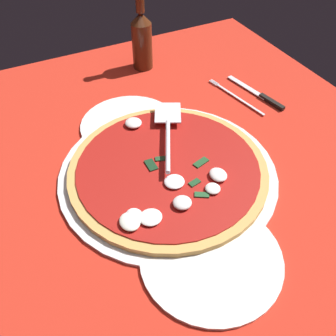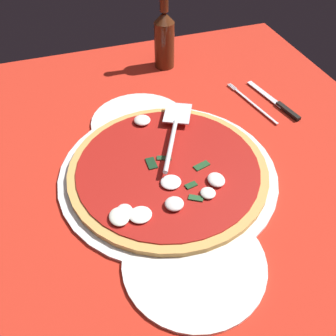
% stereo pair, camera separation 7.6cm
% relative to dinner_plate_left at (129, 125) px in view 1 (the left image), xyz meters
% --- Properties ---
extents(ground_plane, '(1.13, 1.13, 0.01)m').
position_rel_dinner_plate_left_xyz_m(ground_plane, '(0.16, 0.00, -0.01)').
color(ground_plane, red).
extents(checker_pattern, '(1.13, 1.13, 0.00)m').
position_rel_dinner_plate_left_xyz_m(checker_pattern, '(0.16, 0.00, -0.01)').
color(checker_pattern, silver).
rests_on(checker_pattern, ground_plane).
extents(pizza_pan, '(0.45, 0.45, 0.01)m').
position_rel_dinner_plate_left_xyz_m(pizza_pan, '(0.19, 0.01, -0.00)').
color(pizza_pan, silver).
rests_on(pizza_pan, ground_plane).
extents(dinner_plate_left, '(0.23, 0.23, 0.01)m').
position_rel_dinner_plate_left_xyz_m(dinner_plate_left, '(0.00, 0.00, 0.00)').
color(dinner_plate_left, white).
rests_on(dinner_plate_left, ground_plane).
extents(dinner_plate_right, '(0.24, 0.24, 0.01)m').
position_rel_dinner_plate_left_xyz_m(dinner_plate_right, '(0.40, -0.01, 0.00)').
color(dinner_plate_right, white).
rests_on(dinner_plate_right, ground_plane).
extents(pizza, '(0.41, 0.41, 0.03)m').
position_rel_dinner_plate_left_xyz_m(pizza, '(0.19, 0.01, 0.01)').
color(pizza, tan).
rests_on(pizza, pizza_pan).
extents(pizza_server, '(0.23, 0.14, 0.01)m').
position_rel_dinner_plate_left_xyz_m(pizza_server, '(0.10, 0.06, 0.04)').
color(pizza_server, silver).
rests_on(pizza_server, pizza).
extents(place_setting_far, '(0.22, 0.15, 0.01)m').
position_rel_dinner_plate_left_xyz_m(place_setting_far, '(0.03, 0.32, -0.00)').
color(place_setting_far, white).
rests_on(place_setting_far, ground_plane).
extents(beer_bottle, '(0.06, 0.06, 0.23)m').
position_rel_dinner_plate_left_xyz_m(beer_bottle, '(-0.24, 0.14, 0.08)').
color(beer_bottle, '#492311').
rests_on(beer_bottle, ground_plane).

